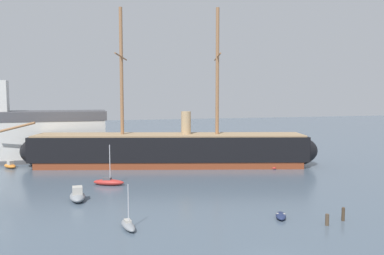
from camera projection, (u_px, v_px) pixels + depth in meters
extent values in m
cube|color=brown|center=(170.00, 163.00, 76.72)|extent=(53.40, 21.74, 1.38)
cube|color=black|center=(170.00, 147.00, 76.45)|extent=(55.62, 22.65, 4.95)
ellipsoid|color=black|center=(45.00, 151.00, 76.03)|extent=(11.59, 9.85, 6.33)
ellipsoid|color=black|center=(293.00, 150.00, 76.99)|extent=(11.59, 9.85, 6.33)
cube|color=#9E7F5B|center=(170.00, 135.00, 76.23)|extent=(54.38, 21.71, 0.30)
cylinder|color=#936642|center=(121.00, 72.00, 74.98)|extent=(0.69, 0.69, 25.72)
cylinder|color=#936642|center=(121.00, 57.00, 74.72)|extent=(3.78, 12.90, 0.28)
cylinder|color=#936642|center=(217.00, 72.00, 75.35)|extent=(0.69, 0.69, 25.72)
cylinder|color=#936642|center=(217.00, 57.00, 75.09)|extent=(3.78, 12.90, 0.28)
cylinder|color=#936642|center=(14.00, 128.00, 75.51)|extent=(8.58, 2.79, 2.63)
cylinder|color=tan|center=(186.00, 123.00, 76.10)|extent=(1.98, 1.98, 4.95)
ellipsoid|color=gray|center=(128.00, 226.00, 40.37)|extent=(1.70, 3.94, 0.73)
cube|color=#B2ADA3|center=(128.00, 221.00, 40.51)|extent=(0.76, 1.04, 0.38)
cylinder|color=silver|center=(128.00, 204.00, 40.00)|extent=(0.10, 0.10, 4.39)
ellipsoid|color=#1E284C|center=(281.00, 216.00, 43.79)|extent=(2.29, 2.95, 0.64)
cube|color=#B2ADA3|center=(281.00, 214.00, 43.77)|extent=(1.01, 0.68, 0.10)
ellipsoid|color=gray|center=(77.00, 196.00, 51.32)|extent=(2.22, 4.92, 1.13)
cube|color=#B2ADA3|center=(77.00, 191.00, 50.93)|extent=(1.37, 1.53, 1.13)
ellipsoid|color=#B22D28|center=(109.00, 182.00, 60.16)|extent=(5.26, 3.38, 0.96)
cube|color=#4C4C51|center=(107.00, 179.00, 60.15)|extent=(1.49, 1.26, 0.51)
cylinder|color=silver|center=(110.00, 163.00, 59.86)|extent=(0.13, 0.13, 5.83)
ellipsoid|color=#B22D28|center=(272.00, 168.00, 73.76)|extent=(1.59, 2.29, 0.50)
cube|color=beige|center=(272.00, 167.00, 73.75)|extent=(0.80, 0.45, 0.08)
ellipsoid|color=orange|center=(10.00, 166.00, 74.55)|extent=(3.40, 3.82, 0.85)
cube|color=#B2ADA3|center=(11.00, 163.00, 74.34)|extent=(1.45, 1.48, 0.85)
ellipsoid|color=silver|center=(279.00, 154.00, 90.90)|extent=(2.22, 2.58, 0.57)
cube|color=beige|center=(279.00, 153.00, 90.89)|extent=(0.86, 0.68, 0.09)
cylinder|color=#4C3D2D|center=(327.00, 220.00, 41.41)|extent=(0.42, 0.42, 1.29)
cylinder|color=#423323|center=(343.00, 214.00, 42.93)|extent=(0.37, 0.37, 1.55)
cube|color=#565659|center=(22.00, 158.00, 84.26)|extent=(40.34, 13.09, 0.80)
cube|color=silver|center=(21.00, 138.00, 83.89)|extent=(36.67, 10.91, 8.11)
cube|color=#47474C|center=(20.00, 116.00, 83.46)|extent=(37.41, 11.13, 2.08)
cube|color=silver|center=(0.00, 96.00, 81.98)|extent=(3.20, 3.20, 6.86)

